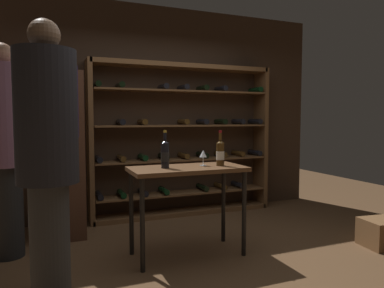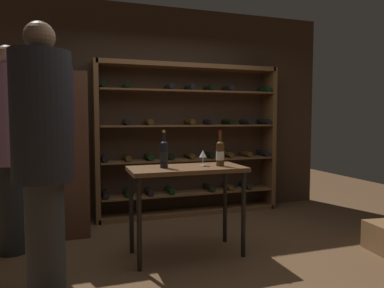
{
  "view_description": "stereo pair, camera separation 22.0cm",
  "coord_description": "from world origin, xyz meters",
  "px_view_note": "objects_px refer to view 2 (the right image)",
  "views": [
    {
      "loc": [
        -1.42,
        -3.06,
        1.34
      ],
      "look_at": [
        -0.09,
        0.24,
        1.09
      ],
      "focal_mm": 33.34,
      "sensor_mm": 36.0,
      "label": 1
    },
    {
      "loc": [
        -1.22,
        -3.13,
        1.34
      ],
      "look_at": [
        -0.09,
        0.24,
        1.09
      ],
      "focal_mm": 33.34,
      "sensor_mm": 36.0,
      "label": 2
    }
  ],
  "objects_px": {
    "person_host_in_suit": "(10,139)",
    "tasting_table": "(187,178)",
    "wine_bottle_black_capsule": "(164,154)",
    "wine_rack": "(190,141)",
    "person_guest_plum_blouse": "(43,147)",
    "display_cabinet": "(68,155)",
    "wine_glass_stemmed_left": "(203,155)",
    "wine_bottle_gold_foil": "(220,153)"
  },
  "relations": [
    {
      "from": "wine_rack",
      "to": "display_cabinet",
      "type": "bearing_deg",
      "value": -164.1
    },
    {
      "from": "wine_rack",
      "to": "person_host_in_suit",
      "type": "height_order",
      "value": "wine_rack"
    },
    {
      "from": "display_cabinet",
      "to": "wine_bottle_gold_foil",
      "type": "distance_m",
      "value": 1.76
    },
    {
      "from": "tasting_table",
      "to": "person_host_in_suit",
      "type": "bearing_deg",
      "value": 159.52
    },
    {
      "from": "tasting_table",
      "to": "display_cabinet",
      "type": "bearing_deg",
      "value": 138.17
    },
    {
      "from": "wine_bottle_gold_foil",
      "to": "wine_glass_stemmed_left",
      "type": "bearing_deg",
      "value": 159.84
    },
    {
      "from": "tasting_table",
      "to": "person_host_in_suit",
      "type": "xyz_separation_m",
      "value": [
        -1.63,
        0.61,
        0.38
      ]
    },
    {
      "from": "person_host_in_suit",
      "to": "wine_glass_stemmed_left",
      "type": "distance_m",
      "value": 1.91
    },
    {
      "from": "wine_glass_stemmed_left",
      "to": "tasting_table",
      "type": "bearing_deg",
      "value": -172.05
    },
    {
      "from": "person_host_in_suit",
      "to": "wine_bottle_gold_foil",
      "type": "bearing_deg",
      "value": 134.87
    },
    {
      "from": "person_host_in_suit",
      "to": "display_cabinet",
      "type": "relative_size",
      "value": 1.1
    },
    {
      "from": "wine_bottle_gold_foil",
      "to": "wine_bottle_black_capsule",
      "type": "bearing_deg",
      "value": 176.49
    },
    {
      "from": "wine_bottle_gold_foil",
      "to": "wine_glass_stemmed_left",
      "type": "height_order",
      "value": "wine_bottle_gold_foil"
    },
    {
      "from": "person_guest_plum_blouse",
      "to": "wine_bottle_gold_foil",
      "type": "xyz_separation_m",
      "value": [
        1.59,
        0.42,
        -0.13
      ]
    },
    {
      "from": "wine_rack",
      "to": "tasting_table",
      "type": "distance_m",
      "value": 1.55
    },
    {
      "from": "tasting_table",
      "to": "wine_bottle_black_capsule",
      "type": "distance_m",
      "value": 0.33
    },
    {
      "from": "wine_rack",
      "to": "wine_bottle_black_capsule",
      "type": "distance_m",
      "value": 1.61
    },
    {
      "from": "wine_glass_stemmed_left",
      "to": "person_host_in_suit",
      "type": "bearing_deg",
      "value": 162.13
    },
    {
      "from": "wine_bottle_gold_foil",
      "to": "wine_glass_stemmed_left",
      "type": "xyz_separation_m",
      "value": [
        -0.16,
        0.06,
        -0.02
      ]
    },
    {
      "from": "person_host_in_suit",
      "to": "tasting_table",
      "type": "bearing_deg",
      "value": 132.45
    },
    {
      "from": "wine_bottle_black_capsule",
      "to": "wine_glass_stemmed_left",
      "type": "height_order",
      "value": "wine_bottle_black_capsule"
    },
    {
      "from": "wine_bottle_black_capsule",
      "to": "wine_bottle_gold_foil",
      "type": "xyz_separation_m",
      "value": [
        0.56,
        -0.03,
        -0.01
      ]
    },
    {
      "from": "wine_bottle_black_capsule",
      "to": "wine_bottle_gold_foil",
      "type": "height_order",
      "value": "wine_bottle_black_capsule"
    },
    {
      "from": "wine_glass_stemmed_left",
      "to": "person_guest_plum_blouse",
      "type": "bearing_deg",
      "value": -161.69
    },
    {
      "from": "wine_rack",
      "to": "person_guest_plum_blouse",
      "type": "height_order",
      "value": "wine_rack"
    },
    {
      "from": "person_guest_plum_blouse",
      "to": "wine_bottle_black_capsule",
      "type": "bearing_deg",
      "value": 124.63
    },
    {
      "from": "person_guest_plum_blouse",
      "to": "wine_rack",
      "type": "bearing_deg",
      "value": 148.04
    },
    {
      "from": "tasting_table",
      "to": "display_cabinet",
      "type": "distance_m",
      "value": 1.48
    },
    {
      "from": "wine_rack",
      "to": "wine_bottle_black_capsule",
      "type": "bearing_deg",
      "value": -116.83
    },
    {
      "from": "person_guest_plum_blouse",
      "to": "display_cabinet",
      "type": "height_order",
      "value": "person_guest_plum_blouse"
    },
    {
      "from": "tasting_table",
      "to": "person_guest_plum_blouse",
      "type": "height_order",
      "value": "person_guest_plum_blouse"
    },
    {
      "from": "wine_rack",
      "to": "display_cabinet",
      "type": "height_order",
      "value": "wine_rack"
    },
    {
      "from": "wine_rack",
      "to": "person_guest_plum_blouse",
      "type": "distance_m",
      "value": 2.58
    },
    {
      "from": "wine_rack",
      "to": "wine_bottle_gold_foil",
      "type": "height_order",
      "value": "wine_rack"
    },
    {
      "from": "wine_rack",
      "to": "wine_bottle_gold_foil",
      "type": "xyz_separation_m",
      "value": [
        -0.16,
        -1.47,
        -0.03
      ]
    },
    {
      "from": "person_guest_plum_blouse",
      "to": "wine_bottle_black_capsule",
      "type": "xyz_separation_m",
      "value": [
        1.03,
        0.45,
        -0.13
      ]
    },
    {
      "from": "wine_rack",
      "to": "person_host_in_suit",
      "type": "bearing_deg",
      "value": -158.77
    },
    {
      "from": "tasting_table",
      "to": "wine_bottle_black_capsule",
      "type": "relative_size",
      "value": 3.1
    },
    {
      "from": "wine_rack",
      "to": "person_host_in_suit",
      "type": "distance_m",
      "value": 2.29
    },
    {
      "from": "person_guest_plum_blouse",
      "to": "display_cabinet",
      "type": "relative_size",
      "value": 1.1
    },
    {
      "from": "person_host_in_suit",
      "to": "wine_bottle_gold_foil",
      "type": "distance_m",
      "value": 2.08
    },
    {
      "from": "wine_rack",
      "to": "wine_bottle_black_capsule",
      "type": "height_order",
      "value": "wine_rack"
    }
  ]
}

